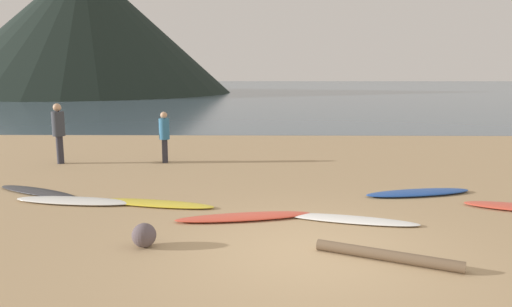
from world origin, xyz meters
TOP-DOWN VIEW (x-y plane):
  - ground_plane at (0.00, 10.00)m, footprint 120.00×120.00m
  - ocean_water at (0.00, 63.41)m, footprint 140.00×100.00m
  - headland_hill at (-21.90, 52.00)m, footprint 34.35×34.35m
  - surfboard_0 at (-5.86, 3.53)m, footprint 2.35×1.49m
  - surfboard_1 at (-4.72, 2.74)m, footprint 2.65×0.92m
  - surfboard_2 at (-2.97, 2.58)m, footprint 2.64×1.04m
  - surfboard_3 at (-1.08, 1.65)m, footprint 2.63×0.97m
  - surfboard_4 at (0.90, 1.55)m, footprint 2.54×1.09m
  - surfboard_5 at (2.77, 3.51)m, footprint 2.57×1.11m
  - person_0 at (-3.68, 7.25)m, footprint 0.31×0.31m
  - person_1 at (-6.78, 7.06)m, footprint 0.36×0.36m
  - driftwood_log at (1.10, -0.33)m, footprint 2.00×1.04m
  - beach_rock_near at (-2.60, 0.19)m, footprint 0.39×0.39m

SIDE VIEW (x-z plane):
  - ground_plane at x=0.00m, z-range -0.20..0.00m
  - ocean_water at x=0.00m, z-range 0.00..0.00m
  - surfboard_4 at x=0.90m, z-range 0.00..0.07m
  - surfboard_2 at x=-2.97m, z-range 0.00..0.08m
  - surfboard_0 at x=-5.86m, z-range 0.00..0.08m
  - surfboard_1 at x=-4.72m, z-range 0.00..0.09m
  - surfboard_3 at x=-1.08m, z-range 0.00..0.09m
  - surfboard_5 at x=2.77m, z-range 0.00..0.10m
  - driftwood_log at x=1.10m, z-range 0.00..0.17m
  - beach_rock_near at x=-2.60m, z-range 0.00..0.39m
  - person_0 at x=-3.68m, z-range 0.14..1.68m
  - person_1 at x=-6.78m, z-range 0.16..1.96m
  - headland_hill at x=-21.90m, z-range 0.00..15.51m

